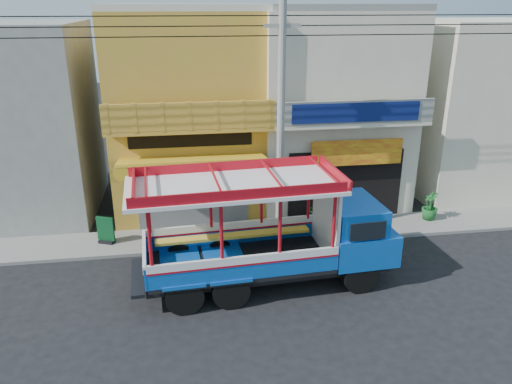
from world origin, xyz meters
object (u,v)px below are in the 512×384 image
Objects in this scene: songthaew_truck at (285,231)px; green_sign at (106,232)px; utility_pole at (285,107)px; potted_plant_c at (430,206)px; potted_plant_b at (354,216)px; potted_plant_a at (320,214)px.

songthaew_truck is 8.03× the size of green_sign.
potted_plant_c is at bearing 8.57° from utility_pole.
potted_plant_b is at bearing 13.78° from utility_pole.
green_sign is at bearing 173.46° from utility_pole.
green_sign is at bearing 46.39° from potted_plant_b.
green_sign is 7.99m from potted_plant_a.
utility_pole is at bearing -173.49° from potted_plant_a.
utility_pole reaches higher than songthaew_truck.
songthaew_truck reaches higher than potted_plant_b.
potted_plant_b is (2.96, 0.73, -4.47)m from utility_pole.
potted_plant_a is (2.15, 3.57, -1.10)m from songthaew_truck.
green_sign is (-6.36, 0.73, -4.49)m from utility_pole.
utility_pole is at bearing 60.20° from potted_plant_b.
potted_plant_c is at bearing 0.93° from green_sign.
songthaew_truck is at bearing 91.05° from potted_plant_b.
green_sign is at bearing 149.49° from songthaew_truck.
green_sign is 9.32m from potted_plant_b.
utility_pole is 4.73m from potted_plant_a.
songthaew_truck is at bearing -58.13° from potted_plant_c.
green_sign reaches higher than potted_plant_b.
utility_pole is 7.82m from green_sign.
utility_pole is 24.96× the size of potted_plant_a.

